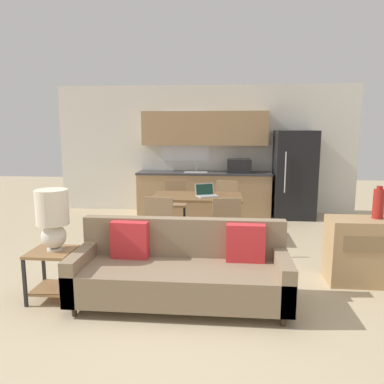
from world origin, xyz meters
The scene contains 15 objects.
ground_plane centered at (0.00, 0.00, 0.00)m, with size 20.00×20.00×0.00m, color tan.
wall_back centered at (-0.01, 4.63, 1.35)m, with size 6.40×0.07×2.70m.
kitchen_counter centered at (0.02, 4.33, 0.84)m, with size 2.78×0.65×2.15m.
refrigerator centered at (1.83, 4.20, 0.88)m, with size 0.80×0.79×1.76m.
dining_table centered at (0.00, 2.48, 0.66)m, with size 1.43×0.84×0.73m.
couch centered at (0.00, 0.21, 0.33)m, with size 2.19×0.80×0.84m.
side_table centered at (-1.36, 0.15, 0.36)m, with size 0.44×0.44×0.54m.
table_lamp centered at (-1.34, 0.18, 0.90)m, with size 0.33×0.33×0.64m.
credenza centered at (2.15, 0.89, 0.39)m, with size 0.98×0.46×0.77m.
vase centered at (2.21, 0.93, 0.95)m, with size 0.12×0.12×0.38m.
dining_chair_far_left centered at (-0.47, 3.25, 0.48)m, with size 0.45×0.45×0.85m.
dining_chair_far_right centered at (0.47, 3.26, 0.48)m, with size 0.48×0.48×0.85m.
dining_chair_near_left centered at (-0.47, 1.74, 0.48)m, with size 0.45×0.45×0.85m.
dining_chair_near_right centered at (0.46, 1.74, 0.48)m, with size 0.46×0.46×0.85m.
laptop centered at (0.14, 2.44, 0.78)m, with size 0.40×0.37×0.20m.
Camera 1 is at (0.45, -3.46, 1.80)m, focal length 35.00 mm.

